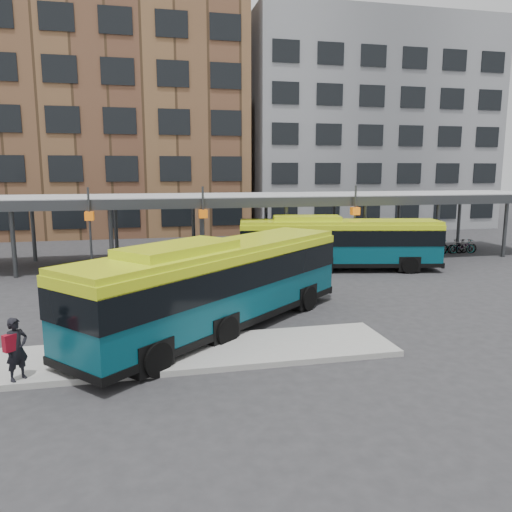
{
  "coord_description": "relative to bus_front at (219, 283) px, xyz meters",
  "views": [
    {
      "loc": [
        -6.14,
        -17.79,
        5.67
      ],
      "look_at": [
        -1.24,
        4.17,
        1.8
      ],
      "focal_mm": 35.0,
      "sensor_mm": 36.0,
      "label": 1
    }
  ],
  "objects": [
    {
      "name": "pedestrian",
      "position": [
        -5.93,
        -3.53,
        -0.71
      ],
      "size": [
        0.73,
        0.73,
        1.7
      ],
      "rotation": [
        0.0,
        0.0,
        0.79
      ],
      "color": "black",
      "rests_on": "boarding_island"
    },
    {
      "name": "canopy",
      "position": [
        3.6,
        13.55,
        2.16
      ],
      "size": [
        40.0,
        6.53,
        4.8
      ],
      "color": "#999B9E",
      "rests_on": "ground"
    },
    {
      "name": "bus_front",
      "position": [
        0.0,
        0.0,
        0.0
      ],
      "size": [
        10.87,
        10.0,
        3.36
      ],
      "rotation": [
        0.0,
        0.0,
        0.72
      ],
      "color": "#073F4D",
      "rests_on": "ground"
    },
    {
      "name": "boarding_island",
      "position": [
        -1.85,
        -2.32,
        -1.66
      ],
      "size": [
        14.0,
        3.0,
        0.18
      ],
      "primitive_type": "cube",
      "color": "gray",
      "rests_on": "ground"
    },
    {
      "name": "building_brick",
      "position": [
        -6.35,
        32.68,
        9.25
      ],
      "size": [
        26.0,
        14.0,
        22.0
      ],
      "primitive_type": "cube",
      "color": "brown",
      "rests_on": "ground"
    },
    {
      "name": "bike_rack",
      "position": [
        16.97,
        12.92,
        -1.26
      ],
      "size": [
        6.07,
        1.25,
        1.07
      ],
      "color": "slate",
      "rests_on": "ground"
    },
    {
      "name": "building_grey",
      "position": [
        19.65,
        32.68,
        8.25
      ],
      "size": [
        24.0,
        14.0,
        20.0
      ],
      "primitive_type": "cube",
      "color": "slate",
      "rests_on": "ground"
    },
    {
      "name": "ground",
      "position": [
        3.65,
        0.68,
        -1.75
      ],
      "size": [
        120.0,
        120.0,
        0.0
      ],
      "primitive_type": "plane",
      "color": "#28282B",
      "rests_on": "ground"
    },
    {
      "name": "bus_rear",
      "position": [
        8.28,
        9.47,
        -0.12
      ],
      "size": [
        11.58,
        4.62,
        3.12
      ],
      "rotation": [
        0.0,
        0.0,
        -0.2
      ],
      "color": "#073F4D",
      "rests_on": "ground"
    }
  ]
}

